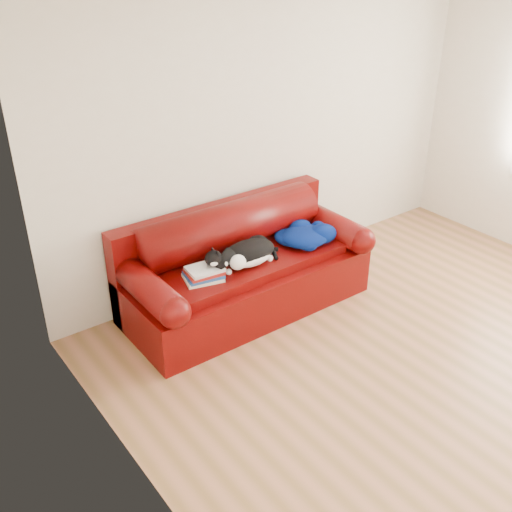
{
  "coord_description": "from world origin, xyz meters",
  "views": [
    {
      "loc": [
        -3.23,
        -2.1,
        2.91
      ],
      "look_at": [
        -0.67,
        1.35,
        0.56
      ],
      "focal_mm": 42.0,
      "sensor_mm": 36.0,
      "label": 1
    }
  ],
  "objects_px": {
    "book_stack": "(204,274)",
    "cat": "(249,254)",
    "blanket": "(305,235)",
    "sofa_base": "(246,283)"
  },
  "relations": [
    {
      "from": "book_stack",
      "to": "cat",
      "type": "xyz_separation_m",
      "value": [
        0.42,
        -0.02,
        0.05
      ]
    },
    {
      "from": "cat",
      "to": "sofa_base",
      "type": "bearing_deg",
      "value": 47.88
    },
    {
      "from": "book_stack",
      "to": "blanket",
      "type": "bearing_deg",
      "value": 0.44
    },
    {
      "from": "cat",
      "to": "blanket",
      "type": "relative_size",
      "value": 1.34
    },
    {
      "from": "book_stack",
      "to": "blanket",
      "type": "xyz_separation_m",
      "value": [
        1.05,
        0.01,
        0.02
      ]
    },
    {
      "from": "cat",
      "to": "blanket",
      "type": "distance_m",
      "value": 0.63
    },
    {
      "from": "book_stack",
      "to": "blanket",
      "type": "distance_m",
      "value": 1.05
    },
    {
      "from": "sofa_base",
      "to": "blanket",
      "type": "bearing_deg",
      "value": -10.07
    },
    {
      "from": "book_stack",
      "to": "cat",
      "type": "bearing_deg",
      "value": -2.31
    },
    {
      "from": "sofa_base",
      "to": "blanket",
      "type": "relative_size",
      "value": 3.97
    }
  ]
}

